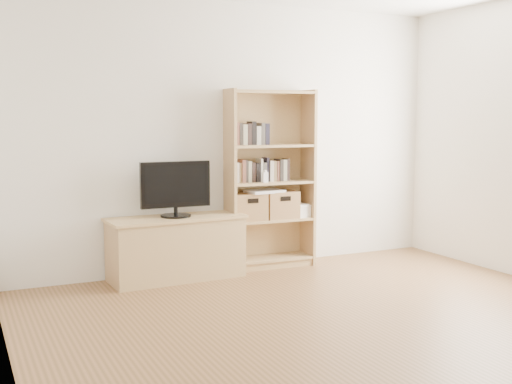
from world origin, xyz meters
TOP-DOWN VIEW (x-y plane):
  - floor at (0.00, 0.00)m, footprint 4.50×5.00m
  - back_wall at (0.00, 2.50)m, footprint 4.50×0.02m
  - left_wall at (-2.25, 0.00)m, footprint 0.02×5.00m
  - tv_stand at (-0.68, 2.27)m, footprint 1.24×0.52m
  - bookshelf at (0.33, 2.34)m, footprint 0.89×0.34m
  - television at (-0.68, 2.27)m, footprint 0.65×0.07m
  - books_row_mid at (0.33, 2.36)m, footprint 0.83×0.17m
  - books_row_upper at (0.13, 2.37)m, footprint 0.40×0.15m
  - baby_monitor at (0.23, 2.25)m, footprint 0.05×0.03m
  - basket_left at (0.09, 2.35)m, footprint 0.34×0.29m
  - basket_right at (0.44, 2.33)m, footprint 0.34×0.29m
  - laptop at (0.26, 2.32)m, footprint 0.37×0.28m
  - magazine_stack at (0.63, 2.33)m, footprint 0.20×0.26m

SIDE VIEW (x-z plane):
  - floor at x=0.00m, z-range -0.01..0.01m
  - tv_stand at x=-0.68m, z-range 0.00..0.56m
  - magazine_stack at x=0.63m, z-range 0.49..0.60m
  - basket_left at x=0.09m, z-range 0.49..0.75m
  - basket_right at x=0.44m, z-range 0.49..0.76m
  - laptop at x=0.26m, z-range 0.75..0.78m
  - television at x=-0.68m, z-range 0.58..1.10m
  - bookshelf at x=0.33m, z-range 0.00..1.77m
  - baby_monitor at x=0.23m, z-range 0.86..0.96m
  - books_row_mid at x=0.33m, z-range 0.86..1.09m
  - back_wall at x=0.00m, z-range 0.00..2.60m
  - left_wall at x=-2.25m, z-range 0.00..2.60m
  - books_row_upper at x=0.13m, z-range 1.23..1.43m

